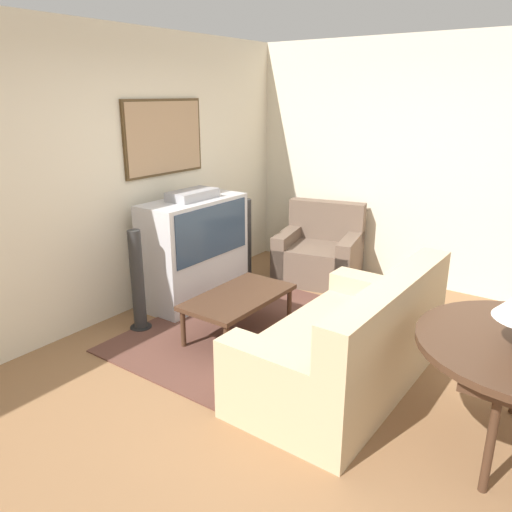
# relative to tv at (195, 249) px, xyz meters

# --- Properties ---
(ground_plane) EXTENTS (12.00, 12.00, 0.00)m
(ground_plane) POSITION_rel_tv_xyz_m (-0.75, -1.72, -0.56)
(ground_plane) COLOR #8E6642
(wall_back) EXTENTS (12.00, 0.10, 2.70)m
(wall_back) POSITION_rel_tv_xyz_m (-0.74, 0.41, 0.80)
(wall_back) COLOR beige
(wall_back) RESTS_ON ground_plane
(wall_right) EXTENTS (0.06, 12.00, 2.70)m
(wall_right) POSITION_rel_tv_xyz_m (1.88, -1.72, 0.79)
(wall_right) COLOR beige
(wall_right) RESTS_ON ground_plane
(area_rug) EXTENTS (2.25, 1.86, 0.01)m
(area_rug) POSITION_rel_tv_xyz_m (-0.28, -0.94, -0.55)
(area_rug) COLOR brown
(area_rug) RESTS_ON ground_plane
(tv) EXTENTS (1.16, 0.52, 1.18)m
(tv) POSITION_rel_tv_xyz_m (0.00, 0.00, 0.00)
(tv) COLOR silver
(tv) RESTS_ON ground_plane
(couch) EXTENTS (1.81, 0.97, 0.90)m
(couch) POSITION_rel_tv_xyz_m (-0.56, -2.04, -0.25)
(couch) COLOR #CCB289
(couch) RESTS_ON ground_plane
(armchair) EXTENTS (0.99, 1.06, 0.88)m
(armchair) POSITION_rel_tv_xyz_m (1.33, -0.75, -0.27)
(armchair) COLOR brown
(armchair) RESTS_ON ground_plane
(coffee_table) EXTENTS (1.05, 0.58, 0.39)m
(coffee_table) POSITION_rel_tv_xyz_m (-0.38, -0.87, -0.21)
(coffee_table) COLOR #472D1E
(coffee_table) RESTS_ON ground_plane
(speaker_tower_left) EXTENTS (0.20, 0.20, 0.96)m
(speaker_tower_left) POSITION_rel_tv_xyz_m (-0.83, -0.05, -0.11)
(speaker_tower_left) COLOR black
(speaker_tower_left) RESTS_ON ground_plane
(speaker_tower_right) EXTENTS (0.20, 0.20, 0.96)m
(speaker_tower_right) POSITION_rel_tv_xyz_m (0.83, -0.05, -0.11)
(speaker_tower_right) COLOR black
(speaker_tower_right) RESTS_ON ground_plane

